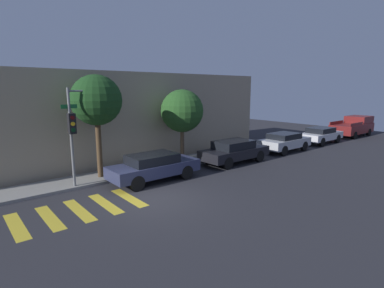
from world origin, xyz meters
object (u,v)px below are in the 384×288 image
(sedan_near_corner, at_px, (154,166))
(sedan_middle, at_px, (234,151))
(tree_midblock, at_px, (182,111))
(tree_near_corner, at_px, (96,101))
(traffic_light_pole, at_px, (83,119))
(pickup_truck, at_px, (353,126))
(sedan_tail_of_row, at_px, (321,135))
(sedan_far_end, at_px, (284,141))

(sedan_near_corner, xyz_separation_m, sedan_middle, (5.87, 0.00, 0.01))
(tree_midblock, bearing_deg, tree_near_corner, 180.00)
(traffic_light_pole, height_order, pickup_truck, traffic_light_pole)
(tree_near_corner, bearing_deg, tree_midblock, 0.00)
(traffic_light_pole, height_order, sedan_middle, traffic_light_pole)
(sedan_middle, bearing_deg, traffic_light_pole, 171.82)
(traffic_light_pole, bearing_deg, pickup_truck, -2.80)
(traffic_light_pole, relative_size, tree_midblock, 1.02)
(sedan_middle, relative_size, sedan_tail_of_row, 1.07)
(traffic_light_pole, distance_m, sedan_far_end, 14.48)
(pickup_truck, relative_size, tree_near_corner, 1.01)
(sedan_far_end, height_order, tree_near_corner, tree_near_corner)
(tree_midblock, bearing_deg, sedan_far_end, -14.31)
(sedan_tail_of_row, bearing_deg, sedan_far_end, -180.00)
(pickup_truck, bearing_deg, traffic_light_pole, 177.20)
(pickup_truck, relative_size, tree_midblock, 1.17)
(sedan_middle, bearing_deg, tree_midblock, 141.23)
(sedan_middle, xyz_separation_m, pickup_truck, (17.13, -0.00, 0.19))
(traffic_light_pole, distance_m, tree_near_corner, 1.47)
(traffic_light_pole, height_order, sedan_near_corner, traffic_light_pole)
(sedan_middle, distance_m, sedan_far_end, 5.41)
(sedan_middle, bearing_deg, tree_near_corner, 165.49)
(traffic_light_pole, distance_m, tree_midblock, 6.34)
(sedan_tail_of_row, height_order, tree_near_corner, tree_near_corner)
(traffic_light_pole, relative_size, tree_near_corner, 0.88)
(sedan_near_corner, height_order, sedan_middle, sedan_middle)
(sedan_far_end, xyz_separation_m, tree_near_corner, (-13.22, 2.02, 3.23))
(pickup_truck, bearing_deg, sedan_near_corner, 180.00)
(sedan_far_end, bearing_deg, pickup_truck, 0.00)
(sedan_far_end, xyz_separation_m, tree_midblock, (-7.93, 2.02, 2.48))
(tree_near_corner, bearing_deg, sedan_tail_of_row, -6.21)
(sedan_far_end, height_order, tree_midblock, tree_midblock)
(tree_near_corner, bearing_deg, traffic_light_pole, -142.88)
(sedan_tail_of_row, bearing_deg, traffic_light_pole, 176.30)
(traffic_light_pole, relative_size, pickup_truck, 0.87)
(traffic_light_pole, bearing_deg, sedan_middle, -8.18)
(sedan_near_corner, distance_m, sedan_far_end, 11.28)
(sedan_far_end, relative_size, sedan_tail_of_row, 0.97)
(pickup_truck, height_order, tree_near_corner, tree_near_corner)
(traffic_light_pole, relative_size, sedan_middle, 0.99)
(traffic_light_pole, xyz_separation_m, sedan_near_corner, (2.93, -1.27, -2.46))
(tree_near_corner, relative_size, tree_midblock, 1.16)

